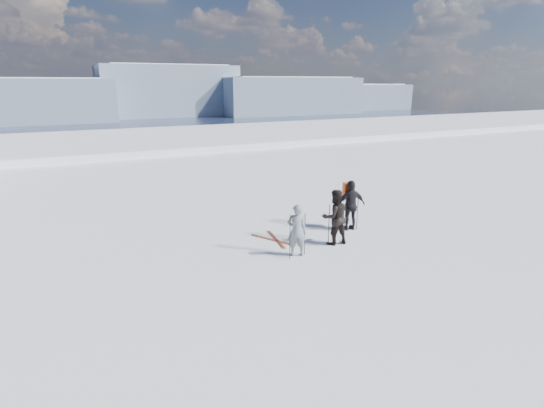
{
  "coord_description": "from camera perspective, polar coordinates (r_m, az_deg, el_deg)",
  "views": [
    {
      "loc": [
        -7.79,
        -7.62,
        5.01
      ],
      "look_at": [
        -2.57,
        3.0,
        1.6
      ],
      "focal_mm": 28.0,
      "sensor_mm": 36.0,
      "label": 1
    }
  ],
  "objects": [
    {
      "name": "skis_loose",
      "position": [
        14.03,
        0.29,
        -4.79
      ],
      "size": [
        0.9,
        1.69,
        0.03
      ],
      "color": "black",
      "rests_on": "ground"
    },
    {
      "name": "ski_poles",
      "position": [
        13.65,
        7.63,
        -2.77
      ],
      "size": [
        3.39,
        1.3,
        1.35
      ],
      "color": "black",
      "rests_on": "ground"
    },
    {
      "name": "skier_pack",
      "position": [
        14.99,
        10.57,
        -0.19
      ],
      "size": [
        1.1,
        0.62,
        1.77
      ],
      "primitive_type": "imported",
      "rotation": [
        0.0,
        0.0,
        2.95
      ],
      "color": "black",
      "rests_on": "ground"
    },
    {
      "name": "far_mountain_range",
      "position": [
        464.07,
        -22.21,
        13.4
      ],
      "size": [
        770.0,
        110.0,
        53.0
      ],
      "color": "slate",
      "rests_on": "ground"
    },
    {
      "name": "skier_dark",
      "position": [
        13.59,
        8.39,
        -1.74
      ],
      "size": [
        0.92,
        0.74,
        1.79
      ],
      "primitive_type": "imported",
      "rotation": [
        0.0,
        0.0,
        3.07
      ],
      "color": "black",
      "rests_on": "ground"
    },
    {
      "name": "skier_grey",
      "position": [
        12.57,
        3.34,
        -3.55
      ],
      "size": [
        0.68,
        0.56,
        1.59
      ],
      "primitive_type": "imported",
      "rotation": [
        0.0,
        0.0,
        2.79
      ],
      "color": "gray",
      "rests_on": "ground"
    },
    {
      "name": "lake_basin",
      "position": [
        40.1,
        -13.88,
        -1.11
      ],
      "size": [
        820.0,
        820.0,
        71.62
      ],
      "color": "white",
      "rests_on": "ground"
    },
    {
      "name": "backpack",
      "position": [
        14.93,
        10.38,
        4.39
      ],
      "size": [
        0.41,
        0.28,
        0.57
      ],
      "primitive_type": "cube",
      "rotation": [
        0.0,
        0.0,
        2.95
      ],
      "color": "#EA4F16",
      "rests_on": "skier_pack"
    }
  ]
}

